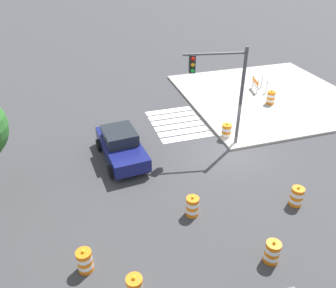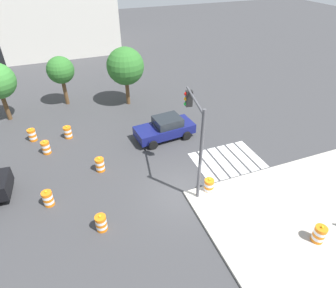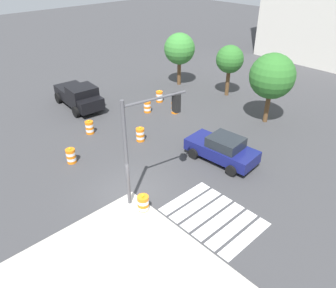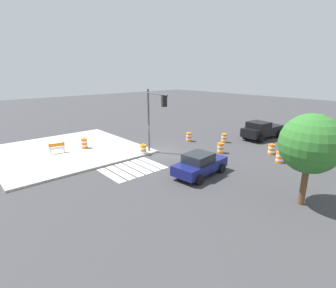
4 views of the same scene
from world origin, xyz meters
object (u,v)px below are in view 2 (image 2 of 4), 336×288
at_px(traffic_barrel_median_far, 101,223).
at_px(traffic_barrel_on_sidewalk, 319,234).
at_px(street_tree_streetside_mid, 125,66).
at_px(traffic_barrel_far_curb, 100,165).
at_px(sports_car, 165,128).
at_px(traffic_light_pole, 195,129).
at_px(traffic_barrel_lane_center, 46,147).
at_px(traffic_barrel_near_corner, 209,186).
at_px(traffic_barrel_median_near, 68,132).
at_px(traffic_barrel_crosswalk_end, 48,198).
at_px(traffic_barrel_opposite_curb, 32,135).
at_px(street_tree_streetside_near, 61,70).

height_order(traffic_barrel_median_far, traffic_barrel_on_sidewalk, traffic_barrel_on_sidewalk).
relative_size(traffic_barrel_on_sidewalk, street_tree_streetside_mid, 0.20).
bearing_deg(traffic_barrel_median_far, traffic_barrel_far_curb, 80.67).
bearing_deg(sports_car, traffic_light_pole, -93.55).
relative_size(traffic_barrel_lane_center, traffic_light_pole, 0.19).
xyz_separation_m(traffic_barrel_lane_center, traffic_barrel_on_sidewalk, (11.80, -12.35, 0.15)).
relative_size(traffic_barrel_near_corner, traffic_barrel_median_near, 1.00).
bearing_deg(street_tree_streetside_mid, traffic_barrel_crosswalk_end, -124.62).
bearing_deg(traffic_barrel_near_corner, traffic_barrel_opposite_curb, 135.06).
distance_m(sports_car, traffic_barrel_lane_center, 8.38).
bearing_deg(traffic_barrel_lane_center, traffic_barrel_crosswalk_end, -90.56).
height_order(sports_car, street_tree_streetside_near, street_tree_streetside_near).
height_order(traffic_barrel_near_corner, traffic_barrel_median_near, same).
distance_m(traffic_barrel_lane_center, traffic_barrel_on_sidewalk, 17.08).
distance_m(traffic_barrel_near_corner, traffic_barrel_median_far, 6.26).
xyz_separation_m(sports_car, traffic_barrel_opposite_curb, (-9.18, 3.15, -0.36)).
distance_m(traffic_barrel_median_far, street_tree_streetside_mid, 14.36).
relative_size(traffic_barrel_lane_center, traffic_barrel_on_sidewalk, 1.00).
height_order(traffic_barrel_crosswalk_end, street_tree_streetside_near, street_tree_streetside_near).
distance_m(traffic_barrel_median_far, traffic_barrel_far_curb, 4.71).
bearing_deg(traffic_barrel_median_near, traffic_barrel_on_sidewalk, -53.49).
xyz_separation_m(traffic_barrel_far_curb, street_tree_streetside_mid, (4.05, 8.54, 3.00)).
distance_m(sports_car, traffic_barrel_median_near, 7.21).
xyz_separation_m(traffic_barrel_near_corner, traffic_barrel_far_curb, (-5.48, 4.22, 0.00)).
height_order(traffic_barrel_median_far, traffic_barrel_far_curb, same).
bearing_deg(traffic_barrel_near_corner, street_tree_streetside_near, 114.09).
bearing_deg(traffic_barrel_near_corner, traffic_barrel_far_curb, 142.43).
height_order(traffic_barrel_near_corner, traffic_barrel_far_curb, same).
bearing_deg(traffic_barrel_near_corner, traffic_barrel_median_far, -176.04).
xyz_separation_m(traffic_barrel_crosswalk_end, traffic_barrel_on_sidewalk, (11.85, -7.23, 0.15)).
relative_size(street_tree_streetside_near, street_tree_streetside_mid, 0.85).
bearing_deg(street_tree_streetside_near, traffic_barrel_near_corner, -65.91).
distance_m(sports_car, traffic_barrel_median_far, 9.00).
distance_m(traffic_barrel_median_near, traffic_barrel_opposite_curb, 2.52).
bearing_deg(traffic_barrel_near_corner, traffic_barrel_median_near, 128.31).
relative_size(traffic_barrel_opposite_curb, street_tree_streetside_near, 0.24).
height_order(sports_car, traffic_barrel_near_corner, sports_car).
relative_size(traffic_barrel_crosswalk_end, traffic_barrel_opposite_curb, 1.00).
bearing_deg(traffic_light_pole, traffic_barrel_median_near, 128.71).
height_order(traffic_barrel_median_far, street_tree_streetside_mid, street_tree_streetside_mid).
relative_size(traffic_barrel_crosswalk_end, traffic_barrel_far_curb, 1.00).
bearing_deg(street_tree_streetside_near, traffic_barrel_far_curb, -83.98).
distance_m(sports_car, traffic_barrel_crosswalk_end, 9.27).
bearing_deg(street_tree_streetside_mid, traffic_barrel_median_near, -145.32).
height_order(traffic_barrel_opposite_curb, street_tree_streetside_mid, street_tree_streetside_mid).
xyz_separation_m(traffic_barrel_on_sidewalk, street_tree_streetside_mid, (-4.63, 17.69, 2.85)).
height_order(traffic_barrel_far_curb, traffic_light_pole, traffic_light_pole).
bearing_deg(traffic_barrel_near_corner, street_tree_streetside_mid, 96.37).
relative_size(traffic_barrel_lane_center, traffic_barrel_opposite_curb, 1.00).
distance_m(traffic_light_pole, street_tree_streetside_mid, 11.88).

